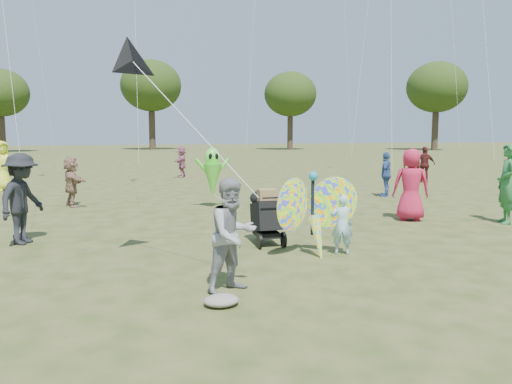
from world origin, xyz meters
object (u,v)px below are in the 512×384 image
at_px(crowd_g, 2,166).
at_px(crowd_j, 182,162).
at_px(crowd_a, 411,185).
at_px(butterfly_kite, 315,214).
at_px(alien_kite, 213,174).
at_px(child_girl, 342,225).
at_px(crowd_b, 22,199).
at_px(crowd_h, 425,165).
at_px(jogging_stroller, 266,213).
at_px(crowd_c, 386,174).
at_px(crowd_d, 72,182).
at_px(crowd_f, 507,184).
at_px(adult_man, 233,235).

height_order(crowd_g, crowd_j, crowd_g).
distance_m(crowd_a, crowd_g, 14.65).
relative_size(butterfly_kite, alien_kite, 1.00).
relative_size(child_girl, crowd_b, 0.61).
xyz_separation_m(crowd_b, crowd_h, (14.71, 8.19, -0.11)).
bearing_deg(crowd_a, jogging_stroller, 46.12).
bearing_deg(alien_kite, crowd_j, 87.48).
relative_size(crowd_g, crowd_h, 1.20).
height_order(crowd_a, crowd_c, crowd_a).
xyz_separation_m(crowd_c, butterfly_kite, (-5.50, -6.92, -0.01)).
bearing_deg(butterfly_kite, crowd_h, 48.03).
xyz_separation_m(child_girl, crowd_c, (4.98, 6.94, 0.21)).
relative_size(crowd_d, crowd_f, 0.76).
height_order(adult_man, crowd_b, crowd_b).
xyz_separation_m(crowd_b, alien_kite, (4.48, 3.58, 0.08)).
bearing_deg(alien_kite, crowd_f, -34.97).
bearing_deg(crowd_j, jogging_stroller, 18.33).
xyz_separation_m(adult_man, alien_kite, (1.20, 7.57, 0.18)).
distance_m(crowd_c, crowd_f, 5.26).
bearing_deg(alien_kite, child_girl, -79.21).
distance_m(crowd_d, jogging_stroller, 7.45).
bearing_deg(crowd_d, crowd_j, -47.53).
distance_m(crowd_f, crowd_g, 16.79).
xyz_separation_m(crowd_g, jogging_stroller, (6.80, -11.14, -0.32)).
bearing_deg(crowd_f, alien_kite, -100.55).
distance_m(crowd_d, crowd_j, 9.71).
relative_size(crowd_g, jogging_stroller, 1.71).
bearing_deg(child_girl, jogging_stroller, -29.58).
bearing_deg(adult_man, child_girl, 8.19).
bearing_deg(butterfly_kite, jogging_stroller, 114.95).
distance_m(crowd_g, butterfly_kite, 14.34).
bearing_deg(crowd_h, butterfly_kite, 61.69).
distance_m(crowd_a, crowd_c, 4.64).
bearing_deg(crowd_h, alien_kite, 37.88).
height_order(crowd_c, crowd_h, crowd_h).
distance_m(crowd_c, crowd_d, 10.08).
bearing_deg(crowd_h, crowd_a, 67.16).
height_order(child_girl, crowd_d, crowd_d).
relative_size(crowd_c, butterfly_kite, 0.87).
xyz_separation_m(butterfly_kite, alien_kite, (-0.64, 6.06, 0.22)).
xyz_separation_m(child_girl, crowd_g, (-7.87, 12.33, 0.39)).
bearing_deg(crowd_b, crowd_d, 20.35).
bearing_deg(crowd_f, crowd_a, -92.10).
bearing_deg(crowd_c, child_girl, 4.06).
relative_size(crowd_f, crowd_h, 1.24).
xyz_separation_m(crowd_a, crowd_f, (1.97, -0.98, 0.07)).
bearing_deg(crowd_j, adult_man, 14.34).
xyz_separation_m(crowd_a, butterfly_kite, (-3.67, -2.66, -0.15)).
height_order(butterfly_kite, alien_kite, alien_kite).
distance_m(crowd_a, butterfly_kite, 4.53).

